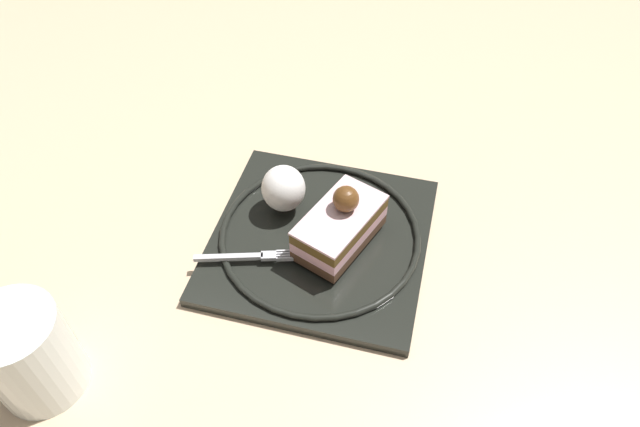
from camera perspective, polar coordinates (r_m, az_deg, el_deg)
ground_plane at (r=0.67m, az=-1.82°, el=-1.22°), size 2.40×2.40×0.00m
dessert_plate at (r=0.64m, az=-0.00°, el=-2.38°), size 0.25×0.25×0.02m
cake_slice at (r=0.61m, az=2.00°, el=-1.15°), size 0.08×0.12×0.07m
whipped_cream_dollop at (r=0.64m, az=-3.61°, el=2.48°), size 0.05×0.05×0.05m
fork at (r=0.61m, az=-6.65°, el=-4.21°), size 0.11×0.05×0.00m
drink_glass_near at (r=0.58m, az=-26.52°, el=-12.51°), size 0.08×0.08×0.10m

